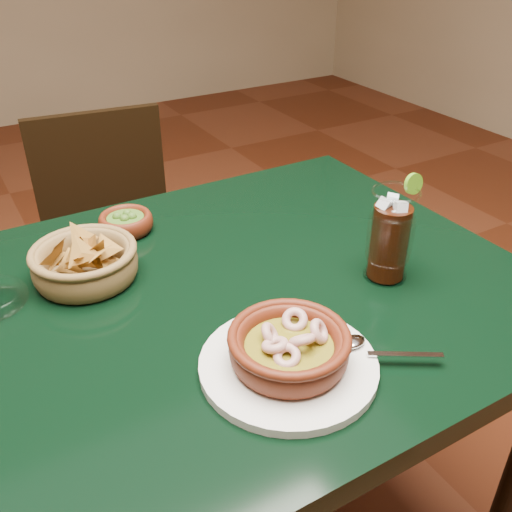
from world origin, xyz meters
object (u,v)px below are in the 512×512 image
chip_basket (85,262)px  cola_drink (390,236)px  shrimp_plate (289,351)px  dining_table (178,353)px  dining_chair (117,252)px

chip_basket → cola_drink: 0.51m
shrimp_plate → chip_basket: chip_basket is taller
dining_table → chip_basket: bearing=123.4°
chip_basket → cola_drink: cola_drink is taller
cola_drink → dining_chair: bearing=106.9°
dining_chair → shrimp_plate: 0.97m
dining_chair → chip_basket: (-0.20, -0.56, 0.33)m
dining_chair → cola_drink: (0.25, -0.81, 0.37)m
dining_table → cola_drink: size_ratio=6.58×
dining_chair → chip_basket: bearing=-109.6°
dining_table → shrimp_plate: 0.26m
shrimp_plate → cola_drink: 0.29m
dining_chair → shrimp_plate: dining_chair is taller
dining_table → cola_drink: bearing=-16.6°
dining_table → dining_chair: bearing=81.7°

